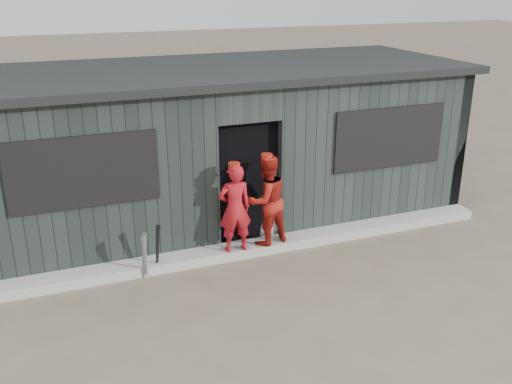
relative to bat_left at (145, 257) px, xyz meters
name	(u,v)px	position (x,y,z in m)	size (l,w,h in m)	color
ground	(307,312)	(1.74, -1.58, -0.35)	(80.00, 80.00, 0.00)	brown
curb	(256,247)	(1.74, 0.24, -0.28)	(8.00, 0.36, 0.15)	#A9A9A3
bat_left	(145,257)	(0.00, 0.00, 0.00)	(0.07, 0.07, 0.71)	gray
bat_mid	(144,256)	(-0.01, 0.00, 0.02)	(0.07, 0.07, 0.75)	slate
bat_right	(158,249)	(0.20, 0.10, 0.04)	(0.07, 0.07, 0.80)	black
player_red_left	(235,208)	(1.38, 0.14, 0.47)	(0.49, 0.32, 1.35)	#A9141D
player_red_right	(266,200)	(1.91, 0.21, 0.50)	(0.68, 0.53, 1.40)	maroon
player_grey_back	(269,199)	(2.15, 0.70, 0.30)	(0.64, 0.42, 1.31)	silver
dugout	(220,144)	(1.74, 1.93, 0.93)	(8.30, 3.30, 2.62)	black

